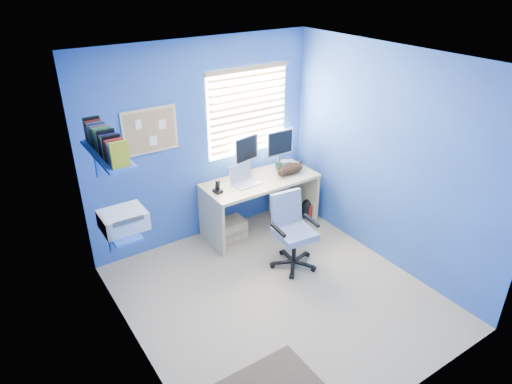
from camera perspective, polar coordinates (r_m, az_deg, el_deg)
floor at (r=5.08m, az=2.73°, el=-12.85°), size 3.00×3.20×0.00m
ceiling at (r=3.96m, az=3.55°, el=16.00°), size 3.00×3.20×0.00m
wall_back at (r=5.63m, az=-6.69°, el=6.02°), size 3.00×0.01×2.50m
wall_front at (r=3.44m, az=19.39°, el=-10.50°), size 3.00×0.01×2.50m
wall_left at (r=3.79m, az=-15.56°, el=-6.04°), size 0.01×3.20×2.50m
wall_right at (r=5.34m, az=16.18°, el=3.89°), size 0.01×3.20×2.50m
desk at (r=6.01m, az=0.52°, el=-1.59°), size 1.50×0.65×0.74m
laptop at (r=5.67m, az=-1.27°, el=1.98°), size 0.35×0.29×0.22m
monitor_left at (r=5.87m, az=-1.31°, el=4.58°), size 0.42×0.20×0.54m
monitor_right at (r=6.07m, az=2.88°, el=5.35°), size 0.40×0.14×0.54m
phone at (r=5.50m, az=-4.83°, el=0.74°), size 0.10×0.11×0.17m
mug at (r=6.09m, az=2.85°, el=3.16°), size 0.10×0.09×0.10m
cd_spindle at (r=6.24m, az=3.68°, el=3.63°), size 0.13×0.13×0.07m
cat at (r=6.01m, az=4.36°, el=2.93°), size 0.40×0.28×0.13m
tower_pc at (r=6.33m, az=3.48°, el=-1.56°), size 0.19×0.44×0.45m
drawer_boxes at (r=5.94m, az=-3.14°, el=-4.64°), size 0.35×0.28×0.27m
yellow_book at (r=6.17m, az=3.52°, el=-3.50°), size 0.03×0.17×0.24m
backpack at (r=6.42m, az=6.62°, el=-2.04°), size 0.31×0.28×0.30m
office_chair at (r=5.38m, az=4.55°, el=-5.98°), size 0.56×0.56×0.89m
window_blinds at (r=5.81m, az=-0.94°, el=10.01°), size 1.15×0.05×1.10m
corkboard at (r=5.27m, az=-13.08°, el=7.47°), size 0.64×0.02×0.52m
wall_shelves at (r=4.38m, az=-17.36°, el=1.14°), size 0.42×0.90×1.05m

